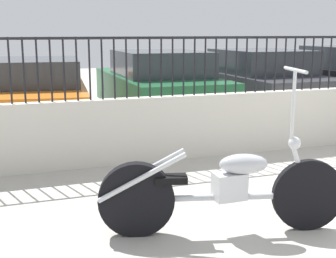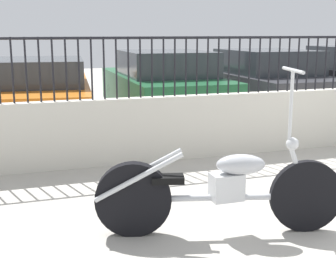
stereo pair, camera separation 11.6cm
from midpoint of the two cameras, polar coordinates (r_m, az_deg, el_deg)
The scene contains 6 objects.
low_wall at distance 7.33m, azimuth 13.83°, elevation 1.14°, with size 10.33×0.18×0.89m.
fence_railing at distance 7.22m, azimuth 14.21°, elevation 8.69°, with size 10.33×0.04×0.81m.
motorcycle_silver at distance 4.13m, azimuth 4.51°, elevation -7.35°, with size 2.14×0.78×1.46m.
car_orange at distance 8.62m, azimuth -16.78°, elevation 4.01°, with size 2.30×4.26×1.30m.
car_green at distance 9.31m, azimuth -1.57°, elevation 5.29°, with size 1.89×4.24×1.39m.
car_dark_grey at distance 10.40m, azimuth 10.45°, elevation 5.73°, with size 1.82×4.25×1.38m.
Camera 1 is at (-4.05, -3.01, 1.75)m, focal length 50.00 mm.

